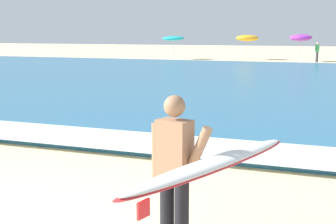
{
  "coord_description": "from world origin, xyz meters",
  "views": [
    {
      "loc": [
        3.81,
        -3.4,
        2.35
      ],
      "look_at": [
        1.26,
        3.44,
        1.1
      ],
      "focal_mm": 50.02,
      "sensor_mm": 36.0,
      "label": 1
    }
  ],
  "objects": [
    {
      "name": "sea",
      "position": [
        0.0,
        18.54,
        0.07
      ],
      "size": [
        120.0,
        28.0,
        0.14
      ],
      "primitive_type": "cube",
      "color": "teal",
      "rests_on": "ground"
    },
    {
      "name": "surfer_with_board",
      "position": [
        2.51,
        0.87,
        1.04
      ],
      "size": [
        1.3,
        2.92,
        1.73
      ],
      "color": "black",
      "rests_on": "ground"
    },
    {
      "name": "beachgoer_near_row_mid",
      "position": [
        1.89,
        35.71,
        0.84
      ],
      "size": [
        0.32,
        0.2,
        1.58
      ],
      "color": "#383842",
      "rests_on": "ground"
    },
    {
      "name": "beach_umbrella_2",
      "position": [
        0.56,
        36.11,
        1.92
      ],
      "size": [
        1.78,
        1.8,
        2.23
      ],
      "color": "beige",
      "rests_on": "ground"
    },
    {
      "name": "surf_foam",
      "position": [
        0.0,
        5.14,
        0.15
      ],
      "size": [
        120.0,
        1.68,
        0.01
      ],
      "primitive_type": "cube",
      "color": "white",
      "rests_on": "sea"
    },
    {
      "name": "beach_umbrella_0",
      "position": [
        -10.2,
        35.61,
        1.82
      ],
      "size": [
        1.95,
        1.97,
        2.07
      ],
      "color": "beige",
      "rests_on": "ground"
    },
    {
      "name": "beach_umbrella_1",
      "position": [
        -4.02,
        37.31,
        1.85
      ],
      "size": [
        1.94,
        1.95,
        2.13
      ],
      "color": "beige",
      "rests_on": "ground"
    }
  ]
}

